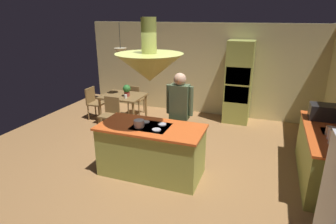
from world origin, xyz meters
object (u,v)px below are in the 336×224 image
at_px(person_at_island, 179,111).
at_px(cup_on_table, 126,96).
at_px(dining_table, 123,99).
at_px(potted_plant_on_table, 127,90).
at_px(chair_facing_island, 110,112).
at_px(canister_sugar, 332,133).
at_px(chair_at_corner, 94,101).
at_px(canister_flour, 334,137).
at_px(microwave_on_counter, 323,112).
at_px(kitchen_island, 151,150).
at_px(cooking_pot_on_cooktop, 139,123).
at_px(oven_tower, 238,82).
at_px(canister_tea, 329,131).
at_px(chair_by_back_wall, 135,98).

distance_m(person_at_island, cup_on_table, 2.15).
bearing_deg(dining_table, potted_plant_on_table, -16.40).
distance_m(chair_facing_island, canister_sugar, 4.67).
height_order(chair_at_corner, cup_on_table, chair_at_corner).
bearing_deg(person_at_island, canister_flour, -9.43).
bearing_deg(microwave_on_counter, kitchen_island, -153.61).
height_order(chair_at_corner, microwave_on_counter, microwave_on_counter).
bearing_deg(kitchen_island, cooking_pot_on_cooktop, -140.91).
xyz_separation_m(person_at_island, canister_flour, (2.55, -0.42, 0.02)).
relative_size(oven_tower, chair_at_corner, 2.47).
height_order(dining_table, person_at_island, person_at_island).
bearing_deg(canister_tea, cup_on_table, 164.21).
height_order(chair_by_back_wall, canister_tea, canister_tea).
distance_m(chair_facing_island, potted_plant_on_table, 0.76).
bearing_deg(kitchen_island, chair_facing_island, 139.75).
distance_m(cup_on_table, canister_flour, 4.63).
distance_m(person_at_island, cooking_pot_on_cooktop, 0.96).
bearing_deg(kitchen_island, dining_table, 128.99).
distance_m(canister_flour, cooking_pot_on_cooktop, 3.03).
bearing_deg(person_at_island, dining_table, 145.21).
bearing_deg(potted_plant_on_table, microwave_on_counter, -8.40).
distance_m(dining_table, canister_flour, 4.90).
bearing_deg(canister_flour, chair_facing_island, 165.83).
bearing_deg(canister_flour, potted_plant_on_table, 158.12).
xyz_separation_m(kitchen_island, cooking_pot_on_cooktop, (-0.16, -0.13, 0.54)).
distance_m(oven_tower, dining_table, 3.05).
xyz_separation_m(dining_table, canister_flour, (4.54, -1.81, 0.37)).
xyz_separation_m(canister_flour, microwave_on_counter, (0.00, 1.12, 0.03)).
height_order(chair_at_corner, canister_flour, canister_flour).
bearing_deg(dining_table, chair_by_back_wall, 90.00).
bearing_deg(canister_sugar, cup_on_table, 162.03).
xyz_separation_m(canister_sugar, microwave_on_counter, (0.00, 0.94, 0.04)).
bearing_deg(canister_sugar, canister_tea, 90.00).
bearing_deg(cup_on_table, microwave_on_counter, -6.20).
distance_m(dining_table, chair_at_corner, 0.93).
relative_size(microwave_on_counter, cooking_pot_on_cooktop, 2.56).
height_order(chair_at_corner, canister_tea, canister_tea).
distance_m(chair_by_back_wall, canister_tea, 5.03).
height_order(dining_table, cup_on_table, cup_on_table).
relative_size(kitchen_island, person_at_island, 1.06).
bearing_deg(cooking_pot_on_cooktop, chair_by_back_wall, 118.04).
bearing_deg(kitchen_island, chair_at_corner, 141.24).
bearing_deg(chair_by_back_wall, dining_table, 90.00).
bearing_deg(kitchen_island, canister_tea, 12.94).
bearing_deg(cooking_pot_on_cooktop, chair_at_corner, 137.76).
distance_m(oven_tower, microwave_on_counter, 2.53).
relative_size(chair_by_back_wall, chair_at_corner, 1.00).
xyz_separation_m(microwave_on_counter, cooking_pot_on_cooktop, (-3.00, -1.54, -0.06)).
relative_size(chair_by_back_wall, microwave_on_counter, 1.89).
xyz_separation_m(cup_on_table, microwave_on_counter, (4.34, -0.47, 0.26)).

